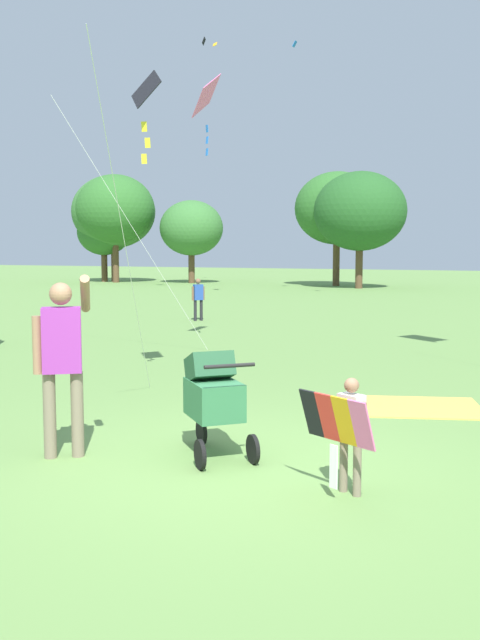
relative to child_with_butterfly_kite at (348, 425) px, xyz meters
name	(u,v)px	position (x,y,z in m)	size (l,w,h in m)	color
ground_plane	(234,467)	(-1.16, 0.33, -0.59)	(120.00, 120.00, 0.00)	#668E47
treeline_distant	(357,210)	(-7.61, 30.02, 3.30)	(42.74, 6.70, 6.51)	brown
child_with_butterfly_kite	(348,425)	(0.00, 0.00, 0.00)	(0.71, 0.49, 0.97)	#7F705B
person_adult_flyer	(62,353)	(-2.81, -0.04, 0.44)	(0.52, 0.68, 1.77)	#7F705B
stroller	(213,394)	(-1.50, 0.60, 0.02)	(0.96, 0.99, 1.03)	black
kite_adult_black	(145,104)	(-3.79, 3.20, 3.42)	(1.64, 3.47, 4.55)	black
kite_orange_delta	(203,104)	(-4.84, 7.14, 4.19)	(2.28, 2.59, 5.39)	pink
person_sitting_far	(198,296)	(-7.52, 12.21, 0.11)	(0.28, 0.30, 1.17)	#232328
picnic_blanket	(417,407)	(-0.03, 3.54, -0.58)	(1.60, 1.27, 0.02)	gold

